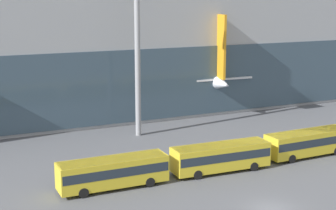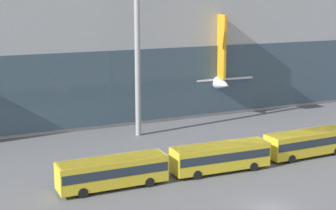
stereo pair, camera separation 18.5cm
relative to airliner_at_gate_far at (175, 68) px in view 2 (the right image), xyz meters
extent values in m
plane|color=#515459|center=(-15.64, -51.67, -5.37)|extent=(440.00, 440.00, 0.00)
cube|color=#9EA3A8|center=(33.06, -7.05, 4.37)|extent=(156.76, 20.56, 19.48)
cylinder|color=silver|center=(0.09, 1.72, 0.01)|extent=(6.76, 37.81, 4.77)
sphere|color=silver|center=(1.09, 20.50, 0.01)|extent=(4.67, 4.67, 4.67)
cone|color=silver|center=(-0.91, -17.06, 0.01)|extent=(4.96, 8.49, 4.53)
cube|color=silver|center=(-0.03, -0.57, -0.83)|extent=(39.87, 6.25, 0.35)
cylinder|color=gray|center=(-11.13, 0.02, -2.45)|extent=(2.90, 3.18, 2.74)
cylinder|color=gray|center=(11.07, -1.16, -2.45)|extent=(2.90, 3.18, 2.74)
cube|color=orange|center=(-0.86, -16.14, 5.71)|extent=(0.77, 7.00, 9.98)
cube|color=silver|center=(-0.86, -16.14, 0.48)|extent=(12.55, 3.85, 0.28)
cylinder|color=gray|center=(0.76, 14.32, -2.65)|extent=(0.36, 0.36, 4.35)
cylinder|color=black|center=(0.76, 14.32, -4.82)|extent=(0.51, 1.12, 1.10)
cylinder|color=gray|center=(-3.12, -0.40, -2.65)|extent=(0.36, 0.36, 4.35)
cylinder|color=black|center=(-3.12, -0.40, -4.82)|extent=(0.51, 1.12, 1.10)
cylinder|color=gray|center=(3.06, -0.73, -2.65)|extent=(0.36, 0.36, 4.35)
cylinder|color=black|center=(3.06, -0.73, -4.82)|extent=(0.51, 1.12, 1.10)
cube|color=gold|center=(-26.80, -40.61, -3.67)|extent=(11.09, 2.91, 2.66)
cube|color=#232D38|center=(-26.80, -40.61, -3.40)|extent=(10.87, 2.94, 0.93)
cube|color=silver|center=(-26.80, -40.61, -2.39)|extent=(10.76, 2.83, 0.12)
cylinder|color=black|center=(-23.35, -39.37, -4.87)|extent=(1.00, 0.31, 1.00)
cylinder|color=black|center=(-23.39, -41.94, -4.87)|extent=(1.00, 0.31, 1.00)
cylinder|color=black|center=(-30.21, -39.28, -4.87)|extent=(1.00, 0.31, 1.00)
cylinder|color=black|center=(-30.24, -41.86, -4.87)|extent=(1.00, 0.31, 1.00)
cube|color=gold|center=(-14.52, -40.96, -3.67)|extent=(11.17, 3.29, 2.66)
cube|color=#232D38|center=(-14.52, -40.96, -3.40)|extent=(10.95, 3.31, 0.93)
cube|color=silver|center=(-14.52, -40.96, -2.39)|extent=(10.84, 3.19, 0.12)
cylinder|color=black|center=(-11.03, -39.84, -4.87)|extent=(1.01, 0.35, 1.00)
cylinder|color=black|center=(-11.15, -42.41, -4.87)|extent=(1.01, 0.35, 1.00)
cylinder|color=black|center=(-17.88, -39.52, -4.87)|extent=(1.01, 0.35, 1.00)
cylinder|color=black|center=(-18.00, -42.09, -4.87)|extent=(1.01, 0.35, 1.00)
cube|color=gold|center=(-2.24, -40.69, -3.67)|extent=(11.10, 2.95, 2.66)
cube|color=#232D38|center=(-2.24, -40.69, -3.40)|extent=(10.88, 2.98, 0.93)
cube|color=silver|center=(-2.24, -40.69, -2.39)|extent=(10.77, 2.86, 0.12)
cylinder|color=black|center=(1.17, -39.35, -4.87)|extent=(1.00, 0.32, 1.00)
cylinder|color=black|center=(1.21, -41.92, -4.87)|extent=(1.00, 0.32, 1.00)
cylinder|color=black|center=(-5.68, -39.45, -4.87)|extent=(1.00, 0.32, 1.00)
cylinder|color=black|center=(-5.64, -42.03, -4.87)|extent=(1.00, 0.32, 1.00)
cylinder|color=gray|center=(-16.96, -23.23, 5.83)|extent=(0.75, 0.75, 22.40)
camera|label=1|loc=(-42.82, -86.89, 13.48)|focal=55.00mm
camera|label=2|loc=(-42.65, -86.97, 13.48)|focal=55.00mm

